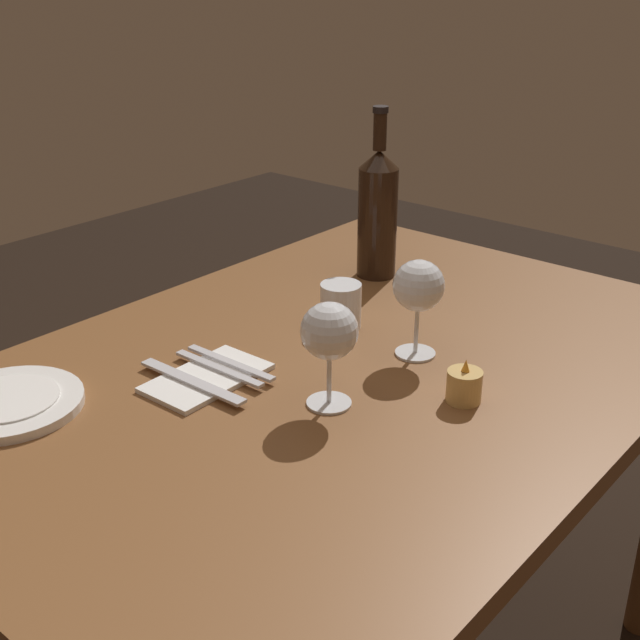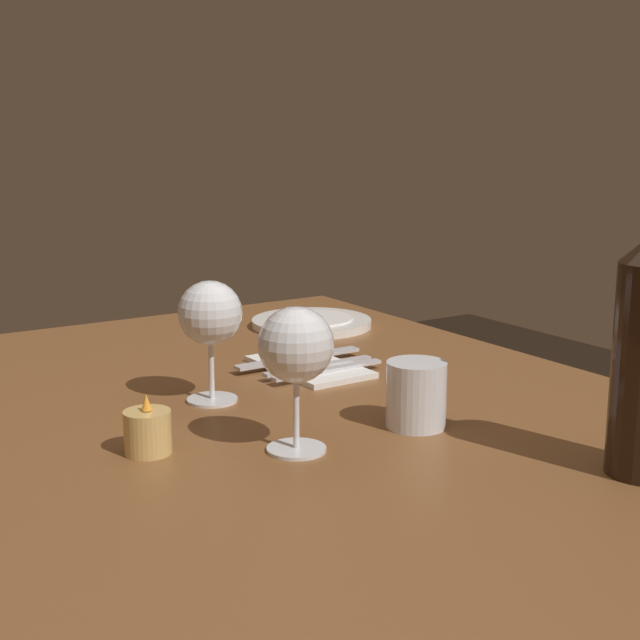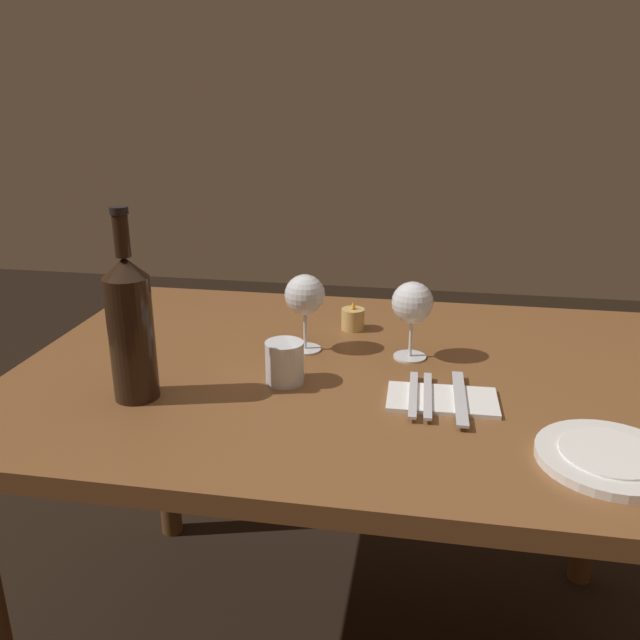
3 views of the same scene
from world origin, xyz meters
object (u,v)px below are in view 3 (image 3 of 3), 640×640
(wine_bottle, at_px, (131,326))
(dinner_plate, at_px, (610,457))
(water_tumbler, at_px, (285,365))
(fork_outer, at_px, (413,394))
(wine_glass_left, at_px, (412,304))
(table_knife, at_px, (460,398))
(votive_candle, at_px, (353,320))
(folded_napkin, at_px, (442,400))
(fork_inner, at_px, (428,395))
(wine_glass_right, at_px, (305,296))

(wine_bottle, relative_size, dinner_plate, 1.59)
(water_tumbler, bearing_deg, fork_outer, -7.49)
(dinner_plate, bearing_deg, wine_glass_left, 131.48)
(dinner_plate, distance_m, fork_outer, 0.33)
(table_knife, bearing_deg, votive_candle, 124.53)
(votive_candle, bearing_deg, folded_napkin, -59.13)
(fork_inner, bearing_deg, folded_napkin, 0.00)
(dinner_plate, distance_m, table_knife, 0.26)
(wine_bottle, xyz_separation_m, water_tumbler, (0.24, 0.10, -0.10))
(wine_glass_right, relative_size, dinner_plate, 0.76)
(wine_glass_left, height_order, dinner_plate, wine_glass_left)
(fork_inner, distance_m, fork_outer, 0.03)
(folded_napkin, distance_m, table_knife, 0.03)
(dinner_plate, relative_size, fork_inner, 1.17)
(wine_bottle, bearing_deg, water_tumbler, 23.19)
(fork_outer, relative_size, table_knife, 0.86)
(water_tumbler, distance_m, fork_outer, 0.24)
(folded_napkin, bearing_deg, wine_glass_right, 145.47)
(wine_glass_right, xyz_separation_m, table_knife, (0.31, -0.19, -0.11))
(wine_glass_left, bearing_deg, folded_napkin, -71.23)
(dinner_plate, xyz_separation_m, fork_inner, (-0.27, 0.16, 0.00))
(votive_candle, bearing_deg, wine_glass_right, -120.28)
(votive_candle, height_order, fork_inner, votive_candle)
(votive_candle, relative_size, folded_napkin, 0.35)
(wine_glass_left, bearing_deg, wine_bottle, -150.60)
(wine_glass_right, bearing_deg, folded_napkin, -34.53)
(wine_glass_left, xyz_separation_m, votive_candle, (-0.13, 0.14, -0.09))
(wine_glass_right, height_order, water_tumbler, wine_glass_right)
(table_knife, bearing_deg, fork_outer, -180.00)
(wine_bottle, xyz_separation_m, fork_outer, (0.48, 0.07, -0.12))
(wine_glass_right, distance_m, fork_outer, 0.32)
(folded_napkin, xyz_separation_m, fork_inner, (-0.02, 0.00, 0.01))
(votive_candle, distance_m, fork_outer, 0.36)
(wine_glass_left, relative_size, water_tumbler, 2.00)
(wine_glass_left, height_order, table_knife, wine_glass_left)
(wine_glass_right, xyz_separation_m, dinner_plate, (0.52, -0.35, -0.11))
(fork_inner, relative_size, fork_outer, 1.00)
(wine_glass_left, relative_size, fork_inner, 0.88)
(table_knife, bearing_deg, dinner_plate, -36.47)
(wine_glass_left, relative_size, wine_bottle, 0.47)
(water_tumbler, bearing_deg, wine_bottle, -156.81)
(water_tumbler, relative_size, table_knife, 0.38)
(wine_glass_left, bearing_deg, dinner_plate, -48.52)
(water_tumbler, xyz_separation_m, folded_napkin, (0.29, -0.03, -0.03))
(wine_glass_right, bearing_deg, wine_bottle, -133.17)
(wine_glass_right, distance_m, votive_candle, 0.19)
(wine_glass_left, xyz_separation_m, fork_inner, (0.04, -0.19, -0.10))
(water_tumbler, relative_size, fork_outer, 0.44)
(wine_glass_right, bearing_deg, table_knife, -31.86)
(wine_bottle, xyz_separation_m, fork_inner, (0.50, 0.07, -0.12))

